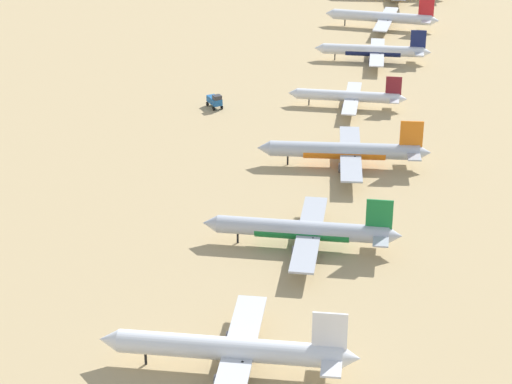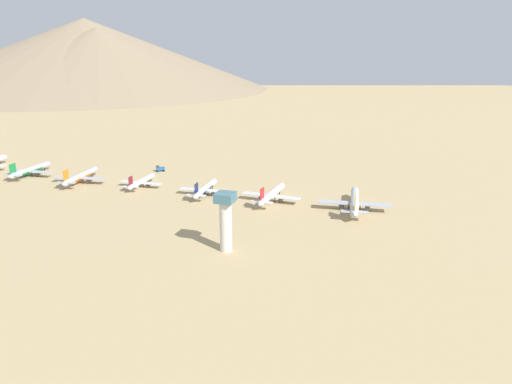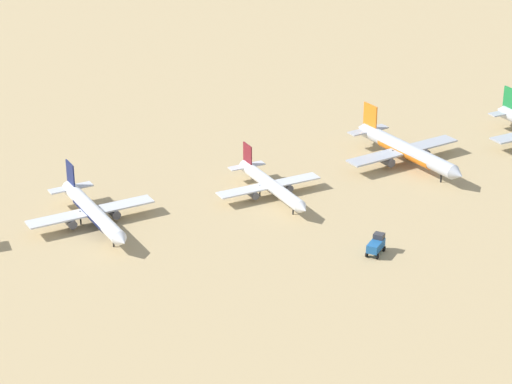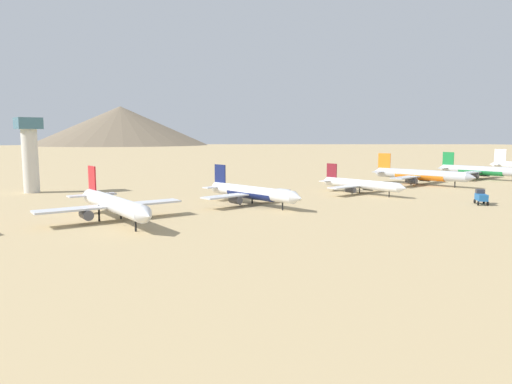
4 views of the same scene
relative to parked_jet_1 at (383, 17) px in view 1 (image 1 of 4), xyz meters
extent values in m
plane|color=tan|center=(1.68, 78.01, -3.73)|extent=(1800.00, 1800.00, 0.00)
cylinder|color=silver|center=(0.42, -0.03, 0.10)|extent=(32.98, 5.68, 3.46)
cone|color=silver|center=(18.25, -1.24, 0.10)|extent=(3.14, 3.59, 3.40)
cone|color=silver|center=(-17.23, 1.17, 0.10)|extent=(2.76, 3.28, 3.12)
cube|color=red|center=(-13.95, 0.95, 4.16)|extent=(5.02, 0.66, 6.38)
cube|color=silver|center=(-14.50, 0.99, 0.45)|extent=(3.65, 11.11, 0.33)
cube|color=silver|center=(-0.95, 0.06, -0.51)|extent=(6.65, 31.24, 0.41)
cylinder|color=#4C4C54|center=(0.15, 5.47, -1.76)|extent=(3.96, 2.35, 2.10)
cylinder|color=#4C4C54|center=(-0.59, -5.44, -1.76)|extent=(3.96, 2.35, 2.10)
cylinder|color=black|center=(12.86, -0.87, -1.99)|extent=(0.40, 0.40, 3.48)
cylinder|color=black|center=(-1.69, 2.49, -1.99)|extent=(0.40, 0.40, 3.48)
cylinder|color=black|center=(-2.02, -2.24, -1.99)|extent=(0.40, 0.40, 3.48)
cylinder|color=silver|center=(0.45, 37.45, -0.24)|extent=(30.04, 4.88, 3.16)
cone|color=silver|center=(16.71, 38.39, -0.24)|extent=(2.83, 3.24, 3.09)
cone|color=silver|center=(-15.64, 36.52, -0.24)|extent=(2.49, 2.97, 2.84)
cube|color=#141E51|center=(-12.65, 36.69, 3.46)|extent=(4.58, 0.55, 5.82)
cube|color=silver|center=(-13.15, 36.66, 0.08)|extent=(3.23, 10.11, 0.30)
cube|color=silver|center=(-0.79, 37.38, -0.79)|extent=(5.78, 28.44, 0.37)
cylinder|color=#4C4C54|center=(-0.42, 42.39, -1.94)|extent=(3.59, 2.11, 1.91)
cylinder|color=#4C4C54|center=(0.16, 32.44, -1.94)|extent=(3.59, 2.11, 1.91)
cylinder|color=black|center=(11.80, 38.11, -2.14)|extent=(0.37, 0.37, 3.17)
cylinder|color=black|center=(-1.74, 39.48, -2.14)|extent=(0.37, 0.37, 3.17)
cylinder|color=black|center=(-1.49, 35.17, -2.14)|extent=(0.37, 0.37, 3.17)
cylinder|color=#141E51|center=(0.45, 37.45, -0.48)|extent=(16.61, 4.11, 3.16)
cylinder|color=silver|center=(3.83, 78.61, -0.60)|extent=(26.88, 3.67, 2.83)
cone|color=silver|center=(18.42, 79.07, -0.60)|extent=(2.47, 2.85, 2.77)
cone|color=silver|center=(-10.61, 78.16, -0.60)|extent=(2.16, 2.61, 2.55)
cube|color=maroon|center=(-7.93, 78.25, 2.71)|extent=(4.10, 0.39, 5.21)
cube|color=silver|center=(-8.37, 78.23, -0.32)|extent=(2.66, 9.01, 0.27)
cube|color=silver|center=(2.71, 78.58, -1.10)|extent=(4.51, 25.42, 0.34)
cylinder|color=#4C4C54|center=(3.17, 83.06, -2.12)|extent=(3.18, 1.81, 1.71)
cylinder|color=#4C4C54|center=(3.45, 74.13, -2.12)|extent=(3.18, 1.81, 1.71)
cylinder|color=black|center=(14.01, 78.93, -2.31)|extent=(0.33, 0.33, 2.84)
cylinder|color=black|center=(1.91, 80.49, -2.31)|extent=(0.33, 0.33, 2.84)
cylinder|color=black|center=(2.03, 76.62, -2.31)|extent=(0.33, 0.33, 2.84)
cylinder|color=#B2B7C1|center=(0.65, 117.32, 0.19)|extent=(33.78, 7.39, 3.55)
cone|color=#B2B7C1|center=(18.82, 119.43, 0.19)|extent=(3.37, 3.80, 3.47)
cone|color=#B2B7C1|center=(-17.33, 115.24, 0.19)|extent=(2.96, 3.47, 3.19)
cube|color=orange|center=(-13.99, 115.62, 4.34)|extent=(5.14, 0.92, 6.53)
cube|color=#A4A8B2|center=(-14.55, 115.56, 0.54)|extent=(4.26, 11.47, 0.34)
cube|color=#A4A8B2|center=(-0.74, 117.16, -0.43)|extent=(8.29, 32.05, 0.42)
cylinder|color=#4C4C54|center=(-0.64, 122.81, -1.71)|extent=(4.14, 2.58, 2.15)
cylinder|color=#4C4C54|center=(0.65, 111.69, -1.71)|extent=(4.14, 2.58, 2.15)
cylinder|color=black|center=(13.33, 118.79, -1.95)|extent=(0.41, 0.41, 3.56)
cylinder|color=black|center=(-1.94, 119.46, -1.95)|extent=(0.41, 0.41, 3.56)
cylinder|color=black|center=(-1.38, 114.64, -1.95)|extent=(0.41, 0.41, 3.56)
cylinder|color=orange|center=(0.65, 117.32, -0.08)|extent=(18.76, 5.66, 3.55)
cylinder|color=#B2B7C1|center=(4.45, 157.19, 0.08)|extent=(32.74, 4.88, 3.44)
cone|color=#B2B7C1|center=(22.20, 157.97, 0.08)|extent=(3.05, 3.50, 3.37)
cone|color=#B2B7C1|center=(-13.11, 156.41, 0.08)|extent=(2.67, 3.21, 3.10)
cube|color=#197A38|center=(-9.85, 156.56, 4.11)|extent=(4.99, 0.54, 6.34)
cube|color=#A4A8B2|center=(-10.39, 156.53, 0.42)|extent=(3.38, 10.99, 0.33)
cube|color=#A4A8B2|center=(3.09, 157.13, -0.53)|extent=(5.88, 30.98, 0.41)
cylinder|color=#4C4C54|center=(3.58, 162.59, -1.77)|extent=(3.89, 2.25, 2.08)
cylinder|color=#4C4C54|center=(4.06, 151.73, -1.77)|extent=(3.89, 2.25, 2.08)
cylinder|color=black|center=(16.84, 157.73, -2.00)|extent=(0.40, 0.40, 3.46)
cylinder|color=black|center=(2.09, 159.44, -2.00)|extent=(0.40, 0.40, 3.46)
cylinder|color=black|center=(2.29, 154.73, -2.00)|extent=(0.40, 0.40, 3.46)
cylinder|color=#197A38|center=(4.45, 157.19, -0.18)|extent=(18.08, 4.24, 3.45)
cylinder|color=silver|center=(9.63, 198.53, 0.29)|extent=(34.64, 5.68, 3.64)
cone|color=silver|center=(28.37, 199.64, 0.29)|extent=(3.27, 3.74, 3.57)
cone|color=silver|center=(-8.92, 197.42, 0.29)|extent=(2.87, 3.43, 3.28)
cube|color=white|center=(-5.48, 197.63, 4.55)|extent=(5.28, 0.65, 6.70)
cube|color=silver|center=(-6.05, 197.59, 0.66)|extent=(3.74, 11.66, 0.34)
cube|color=silver|center=(8.20, 198.44, -0.34)|extent=(6.71, 32.79, 0.43)
cylinder|color=#4C4C54|center=(8.62, 204.22, -1.66)|extent=(4.15, 2.44, 2.20)
cylinder|color=#4C4C54|center=(9.30, 192.75, -1.66)|extent=(4.15, 2.44, 2.20)
cylinder|color=black|center=(22.71, 199.30, -1.90)|extent=(0.42, 0.42, 3.66)
cylinder|color=black|center=(7.09, 200.87, -1.90)|extent=(0.42, 0.42, 3.66)
cylinder|color=black|center=(7.39, 195.90, -1.90)|extent=(0.42, 0.42, 3.66)
cube|color=#1E5999|center=(38.21, 85.26, -1.78)|extent=(5.01, 5.51, 1.70)
cube|color=#333338|center=(37.17, 86.60, -0.38)|extent=(2.74, 2.69, 1.10)
cylinder|color=black|center=(36.09, 86.11, -3.18)|extent=(0.95, 1.08, 1.10)
cylinder|color=black|center=(37.90, 87.53, -3.18)|extent=(0.95, 1.08, 1.10)
cylinder|color=black|center=(38.52, 83.00, -3.18)|extent=(0.95, 1.08, 1.10)
cylinder|color=black|center=(40.34, 84.41, -3.18)|extent=(0.95, 1.08, 1.10)
camera|label=1|loc=(-17.15, 317.07, 83.98)|focal=67.35mm
camera|label=2|loc=(-225.88, -62.54, 73.04)|focal=33.22mm
camera|label=3|loc=(200.21, -20.40, 95.34)|focal=74.01mm
camera|label=4|loc=(95.16, -38.83, 14.41)|focal=32.87mm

